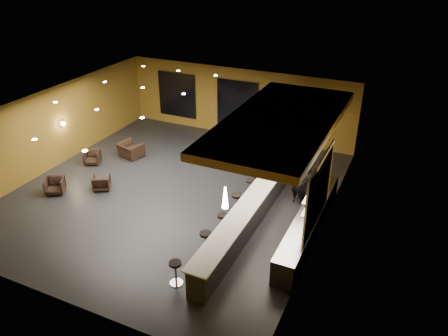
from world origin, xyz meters
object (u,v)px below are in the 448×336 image
at_px(armchair_c, 92,157).
at_px(bar_stool_5, 259,169).
at_px(bar_stool_0, 176,270).
at_px(pendant_0, 225,197).
at_px(staff_a, 299,186).
at_px(pendant_2, 279,136).
at_px(prep_counter, 309,223).
at_px(armchair_b, 101,182).
at_px(staff_c, 307,180).
at_px(armchair_d, 130,150).
at_px(pendant_1, 256,162).
at_px(bar_counter, 249,215).
at_px(bar_stool_2, 223,221).
at_px(armchair_a, 55,186).
at_px(bar_stool_4, 251,186).
at_px(staff_b, 305,176).
at_px(column, 290,135).
at_px(bar_stool_1, 206,240).
at_px(bar_stool_3, 237,201).

height_order(armchair_c, bar_stool_5, bar_stool_5).
distance_m(bar_stool_0, bar_stool_5, 6.93).
xyz_separation_m(pendant_0, staff_a, (1.10, 4.34, -1.60)).
bearing_deg(bar_stool_5, pendant_2, -23.29).
distance_m(prep_counter, armchair_b, 8.46).
bearing_deg(staff_c, armchair_d, -167.54).
relative_size(pendant_1, bar_stool_0, 0.89).
bearing_deg(staff_c, staff_a, -94.64).
height_order(bar_counter, armchair_b, bar_counter).
relative_size(armchair_b, armchair_d, 0.65).
xyz_separation_m(armchair_c, armchair_d, (1.17, 1.29, 0.03)).
xyz_separation_m(prep_counter, pendant_2, (-2.00, 2.50, 1.92)).
distance_m(bar_stool_0, bar_stool_2, 2.86).
xyz_separation_m(pendant_2, armchair_a, (-7.94, -4.03, -2.02)).
xyz_separation_m(bar_stool_0, bar_stool_4, (0.15, 5.54, -0.03)).
relative_size(staff_b, armchair_b, 2.41).
bearing_deg(pendant_1, armchair_d, 160.90).
xyz_separation_m(pendant_1, bar_stool_2, (-0.70, -1.19, -1.87)).
bearing_deg(pendant_2, staff_c, -7.29).
bearing_deg(column, pendant_2, -90.00).
relative_size(pendant_1, pendant_2, 1.00).
xyz_separation_m(bar_stool_1, bar_stool_4, (-0.01, 3.91, -0.04)).
distance_m(prep_counter, pendant_1, 2.77).
bearing_deg(bar_stool_1, staff_b, 68.93).
distance_m(armchair_a, bar_stool_3, 7.40).
relative_size(armchair_d, bar_stool_3, 1.28).
height_order(armchair_a, bar_stool_2, bar_stool_2).
height_order(armchair_c, bar_stool_3, bar_stool_3).
bearing_deg(bar_stool_1, armchair_b, 161.47).
bearing_deg(staff_a, bar_counter, -114.29).
distance_m(pendant_1, bar_stool_1, 3.12).
bearing_deg(pendant_2, prep_counter, -51.34).
distance_m(prep_counter, bar_stool_2, 2.95).
relative_size(armchair_d, bar_stool_5, 1.35).
height_order(column, pendant_1, column).
xyz_separation_m(prep_counter, staff_a, (-0.90, 1.84, 0.32)).
xyz_separation_m(pendant_1, staff_a, (1.10, 1.84, -1.60)).
bearing_deg(armchair_c, armchair_d, 22.93).
bearing_deg(bar_stool_1, staff_c, 67.28).
bearing_deg(prep_counter, bar_stool_4, 151.21).
distance_m(pendant_1, armchair_d, 7.82).
distance_m(bar_counter, pendant_1, 1.92).
bearing_deg(bar_stool_5, staff_c, -14.24).
relative_size(armchair_b, bar_stool_3, 0.83).
xyz_separation_m(armchair_c, bar_stool_3, (7.58, -1.05, 0.22)).
height_order(prep_counter, armchair_d, prep_counter).
bearing_deg(pendant_0, prep_counter, 51.34).
height_order(prep_counter, staff_b, staff_b).
distance_m(prep_counter, pendant_0, 3.73).
relative_size(prep_counter, bar_stool_4, 8.19).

